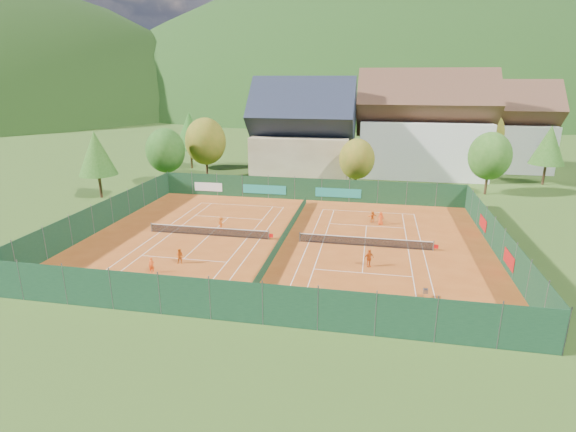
# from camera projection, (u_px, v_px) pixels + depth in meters

# --- Properties ---
(ground) EXTENTS (600.00, 600.00, 0.00)m
(ground) POSITION_uv_depth(u_px,v_px,m) (284.00, 241.00, 45.13)
(ground) COLOR #2F4D18
(ground) RESTS_ON ground
(clay_pad) EXTENTS (40.00, 32.00, 0.01)m
(clay_pad) POSITION_uv_depth(u_px,v_px,m) (284.00, 241.00, 45.12)
(clay_pad) COLOR #A34818
(clay_pad) RESTS_ON ground
(court_markings_left) EXTENTS (11.03, 23.83, 0.00)m
(court_markings_left) POSITION_uv_depth(u_px,v_px,m) (209.00, 235.00, 46.59)
(court_markings_left) COLOR white
(court_markings_left) RESTS_ON ground
(court_markings_right) EXTENTS (11.03, 23.83, 0.00)m
(court_markings_right) POSITION_uv_depth(u_px,v_px,m) (365.00, 246.00, 43.66)
(court_markings_right) COLOR white
(court_markings_right) RESTS_ON ground
(tennis_net_left) EXTENTS (13.30, 0.10, 1.02)m
(tennis_net_left) POSITION_uv_depth(u_px,v_px,m) (210.00, 231.00, 46.41)
(tennis_net_left) COLOR #59595B
(tennis_net_left) RESTS_ON ground
(tennis_net_right) EXTENTS (13.30, 0.10, 1.02)m
(tennis_net_right) POSITION_uv_depth(u_px,v_px,m) (367.00, 241.00, 43.48)
(tennis_net_right) COLOR #59595B
(tennis_net_right) RESTS_ON ground
(court_divider) EXTENTS (0.03, 28.80, 1.00)m
(court_divider) POSITION_uv_depth(u_px,v_px,m) (284.00, 236.00, 44.98)
(court_divider) COLOR #153B24
(court_divider) RESTS_ON ground
(fence_north) EXTENTS (40.00, 0.10, 3.00)m
(fence_north) POSITION_uv_depth(u_px,v_px,m) (305.00, 189.00, 59.78)
(fence_north) COLOR #153A1F
(fence_north) RESTS_ON ground
(fence_south) EXTENTS (40.00, 0.04, 3.00)m
(fence_south) POSITION_uv_depth(u_px,v_px,m) (236.00, 302.00, 29.68)
(fence_south) COLOR #143821
(fence_south) RESTS_ON ground
(fence_west) EXTENTS (0.04, 32.00, 3.00)m
(fence_west) POSITION_uv_depth(u_px,v_px,m) (103.00, 215.00, 48.34)
(fence_west) COLOR #143720
(fence_west) RESTS_ON ground
(fence_east) EXTENTS (0.09, 32.00, 3.00)m
(fence_east) POSITION_uv_depth(u_px,v_px,m) (498.00, 240.00, 41.08)
(fence_east) COLOR #13341D
(fence_east) RESTS_ON ground
(chalet) EXTENTS (16.20, 12.00, 16.00)m
(chalet) POSITION_uv_depth(u_px,v_px,m) (303.00, 137.00, 71.86)
(chalet) COLOR #C6B38B
(chalet) RESTS_ON ground
(hotel_block_a) EXTENTS (21.60, 11.00, 17.25)m
(hotel_block_a) POSITION_uv_depth(u_px,v_px,m) (423.00, 131.00, 73.79)
(hotel_block_a) COLOR silver
(hotel_block_a) RESTS_ON ground
(hotel_block_b) EXTENTS (17.28, 10.00, 15.50)m
(hotel_block_b) POSITION_uv_depth(u_px,v_px,m) (501.00, 132.00, 78.96)
(hotel_block_b) COLOR silver
(hotel_block_b) RESTS_ON ground
(tree_west_front) EXTENTS (5.72, 5.72, 8.69)m
(tree_west_front) POSITION_uv_depth(u_px,v_px,m) (165.00, 151.00, 66.32)
(tree_west_front) COLOR #4B351A
(tree_west_front) RESTS_ON ground
(tree_west_mid) EXTENTS (6.44, 6.44, 9.78)m
(tree_west_mid) POSITION_uv_depth(u_px,v_px,m) (206.00, 141.00, 71.02)
(tree_west_mid) COLOR #412717
(tree_west_mid) RESTS_ON ground
(tree_west_back) EXTENTS (5.60, 5.60, 10.00)m
(tree_west_back) POSITION_uv_depth(u_px,v_px,m) (190.00, 131.00, 79.42)
(tree_west_back) COLOR #422E17
(tree_west_back) RESTS_ON ground
(tree_center) EXTENTS (5.01, 5.01, 7.60)m
(tree_center) POSITION_uv_depth(u_px,v_px,m) (357.00, 159.00, 63.27)
(tree_center) COLOR #49311A
(tree_center) RESTS_ON ground
(tree_east_front) EXTENTS (5.72, 5.72, 8.69)m
(tree_east_front) POSITION_uv_depth(u_px,v_px,m) (490.00, 156.00, 61.66)
(tree_east_front) COLOR #4A311A
(tree_east_front) RESTS_ON ground
(tree_east_mid) EXTENTS (5.04, 5.04, 9.00)m
(tree_east_mid) POSITION_uv_depth(u_px,v_px,m) (549.00, 145.00, 67.13)
(tree_east_mid) COLOR #432B17
(tree_east_mid) RESTS_ON ground
(tree_west_side) EXTENTS (5.04, 5.04, 9.00)m
(tree_west_side) POSITION_uv_depth(u_px,v_px,m) (96.00, 153.00, 59.72)
(tree_west_side) COLOR #4C2E1B
(tree_west_side) RESTS_ON ground
(tree_east_back) EXTENTS (7.15, 7.15, 10.86)m
(tree_east_back) POSITION_uv_depth(u_px,v_px,m) (482.00, 133.00, 75.90)
(tree_east_back) COLOR #472F19
(tree_east_back) RESTS_ON ground
(mountain_backdrop) EXTENTS (820.00, 530.00, 242.00)m
(mountain_backdrop) POSITION_uv_depth(u_px,v_px,m) (408.00, 174.00, 270.57)
(mountain_backdrop) COLOR black
(mountain_backdrop) RESTS_ON ground
(ball_hopper) EXTENTS (0.34, 0.34, 0.80)m
(ball_hopper) POSITION_uv_depth(u_px,v_px,m) (426.00, 291.00, 33.25)
(ball_hopper) COLOR slate
(ball_hopper) RESTS_ON ground
(loose_ball_0) EXTENTS (0.07, 0.07, 0.07)m
(loose_ball_0) POSITION_uv_depth(u_px,v_px,m) (147.00, 255.00, 41.30)
(loose_ball_0) COLOR #CCD833
(loose_ball_0) RESTS_ON ground
(loose_ball_1) EXTENTS (0.07, 0.07, 0.07)m
(loose_ball_1) POSITION_uv_depth(u_px,v_px,m) (359.00, 295.00, 33.76)
(loose_ball_1) COLOR #CCD833
(loose_ball_1) RESTS_ON ground
(loose_ball_2) EXTENTS (0.07, 0.07, 0.07)m
(loose_ball_2) POSITION_uv_depth(u_px,v_px,m) (325.00, 226.00, 49.42)
(loose_ball_2) COLOR #CCD833
(loose_ball_2) RESTS_ON ground
(loose_ball_3) EXTENTS (0.07, 0.07, 0.07)m
(loose_ball_3) POSITION_uv_depth(u_px,v_px,m) (259.00, 208.00, 56.21)
(loose_ball_3) COLOR #CCD833
(loose_ball_3) RESTS_ON ground
(loose_ball_4) EXTENTS (0.07, 0.07, 0.07)m
(loose_ball_4) POSITION_uv_depth(u_px,v_px,m) (372.00, 247.00, 43.37)
(loose_ball_4) COLOR #CCD833
(loose_ball_4) RESTS_ON ground
(player_left_near) EXTENTS (0.55, 0.41, 1.38)m
(player_left_near) POSITION_uv_depth(u_px,v_px,m) (151.00, 265.00, 37.48)
(player_left_near) COLOR #F65215
(player_left_near) RESTS_ON ground
(player_left_mid) EXTENTS (0.71, 0.56, 1.41)m
(player_left_mid) POSITION_uv_depth(u_px,v_px,m) (180.00, 256.00, 39.33)
(player_left_mid) COLOR orange
(player_left_mid) RESTS_ON ground
(player_left_far) EXTENTS (1.03, 0.93, 1.38)m
(player_left_far) POSITION_uv_depth(u_px,v_px,m) (221.00, 223.00, 48.36)
(player_left_far) COLOR #CF5412
(player_left_far) RESTS_ON ground
(player_right_near) EXTENTS (0.99, 0.81, 1.58)m
(player_right_near) POSITION_uv_depth(u_px,v_px,m) (369.00, 258.00, 38.72)
(player_right_near) COLOR #CB4F12
(player_right_near) RESTS_ON ground
(player_right_far_a) EXTENTS (0.74, 0.51, 1.47)m
(player_right_far_a) POSITION_uv_depth(u_px,v_px,m) (381.00, 218.00, 49.91)
(player_right_far_a) COLOR #E74814
(player_right_far_a) RESTS_ON ground
(player_right_far_b) EXTENTS (1.21, 0.89, 1.27)m
(player_right_far_b) POSITION_uv_depth(u_px,v_px,m) (372.00, 217.00, 50.85)
(player_right_far_b) COLOR orange
(player_right_far_b) RESTS_ON ground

